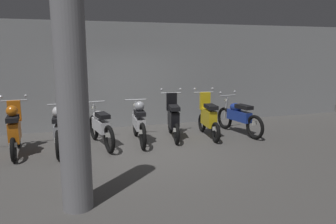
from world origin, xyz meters
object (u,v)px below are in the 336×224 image
object	(u,v)px
motorbike_slot_0	(15,129)
motorbike_slot_3	(139,122)
support_pillar	(73,104)
motorbike_slot_1	(59,129)
motorbike_slot_5	(208,117)
motorbike_slot_4	(173,119)
motorbike_slot_6	(238,116)
motorbike_slot_2	(100,126)

from	to	relation	value
motorbike_slot_0	motorbike_slot_3	world-z (taller)	motorbike_slot_0
support_pillar	motorbike_slot_0	bearing A→B (deg)	112.21
motorbike_slot_1	support_pillar	world-z (taller)	support_pillar
motorbike_slot_5	support_pillar	xyz separation A→B (m)	(-3.52, -3.14, 1.04)
motorbike_slot_0	support_pillar	bearing A→B (deg)	-67.79
motorbike_slot_4	motorbike_slot_6	xyz separation A→B (m)	(1.89, -0.10, -0.04)
motorbike_slot_1	motorbike_slot_4	xyz separation A→B (m)	(2.87, 0.28, 0.00)
motorbike_slot_6	support_pillar	xyz separation A→B (m)	(-4.47, -3.18, 1.07)
motorbike_slot_5	motorbike_slot_2	bearing A→B (deg)	179.93
motorbike_slot_5	motorbike_slot_6	xyz separation A→B (m)	(0.94, 0.04, -0.04)
motorbike_slot_0	motorbike_slot_4	distance (m)	3.83
motorbike_slot_0	motorbike_slot_6	distance (m)	5.72
motorbike_slot_2	motorbike_slot_6	xyz separation A→B (m)	(3.81, 0.04, 0.00)
motorbike_slot_0	motorbike_slot_5	bearing A→B (deg)	0.99
motorbike_slot_0	support_pillar	xyz separation A→B (m)	(1.25, -3.05, 1.00)
support_pillar	motorbike_slot_5	bearing A→B (deg)	41.67
motorbike_slot_4	motorbike_slot_6	bearing A→B (deg)	-3.13
motorbike_slot_2	motorbike_slot_6	bearing A→B (deg)	0.56
motorbike_slot_1	support_pillar	size ratio (longest dim) A/B	0.62
motorbike_slot_3	motorbike_slot_6	size ratio (longest dim) A/B	1.01
motorbike_slot_1	motorbike_slot_6	xyz separation A→B (m)	(4.76, 0.18, -0.03)
support_pillar	motorbike_slot_2	bearing A→B (deg)	78.20
motorbike_slot_4	motorbike_slot_5	distance (m)	0.96
motorbike_slot_6	motorbike_slot_3	bearing A→B (deg)	-179.78
motorbike_slot_1	motorbike_slot_6	size ratio (longest dim) A/B	1.01
motorbike_slot_2	motorbike_slot_3	size ratio (longest dim) A/B	0.99
motorbike_slot_3	support_pillar	size ratio (longest dim) A/B	0.62
motorbike_slot_0	motorbike_slot_1	distance (m)	0.96
motorbike_slot_3	motorbike_slot_6	world-z (taller)	motorbike_slot_6
motorbike_slot_2	motorbike_slot_3	world-z (taller)	motorbike_slot_3
motorbike_slot_0	motorbike_slot_6	bearing A→B (deg)	1.24
motorbike_slot_0	motorbike_slot_1	xyz separation A→B (m)	(0.95, -0.06, -0.04)
motorbike_slot_0	motorbike_slot_1	world-z (taller)	motorbike_slot_0
motorbike_slot_2	motorbike_slot_3	bearing A→B (deg)	1.57
motorbike_slot_3	support_pillar	world-z (taller)	support_pillar
motorbike_slot_0	motorbike_slot_4	world-z (taller)	same
motorbike_slot_2	motorbike_slot_4	size ratio (longest dim) A/B	1.16
motorbike_slot_6	motorbike_slot_2	bearing A→B (deg)	-179.44
motorbike_slot_2	motorbike_slot_5	size ratio (longest dim) A/B	1.15
motorbike_slot_2	motorbike_slot_0	bearing A→B (deg)	-177.41
motorbike_slot_1	motorbike_slot_6	world-z (taller)	motorbike_slot_6
motorbike_slot_1	motorbike_slot_2	distance (m)	0.96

